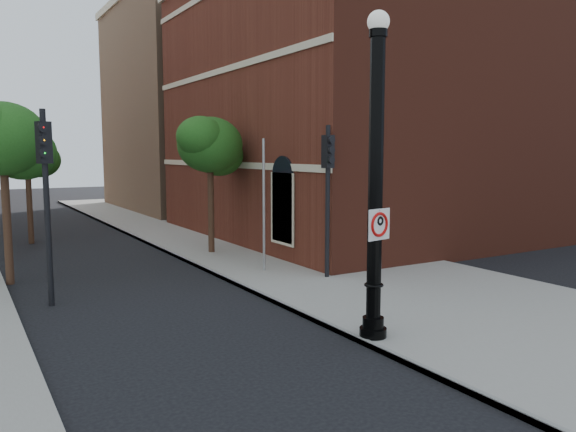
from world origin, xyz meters
TOP-DOWN VIEW (x-y plane):
  - ground at (0.00, 0.00)m, footprint 120.00×120.00m
  - sidewalk_right at (6.00, 10.00)m, footprint 8.00×60.00m
  - curb_edge at (2.05, 10.00)m, footprint 0.10×60.00m
  - brick_wall_building at (16.00, 14.00)m, footprint 22.30×16.30m
  - bg_building_tan_b at (16.00, 30.00)m, footprint 22.00×14.00m
  - lamppost at (2.34, 0.70)m, footprint 0.58×0.58m
  - no_parking_sign at (2.31, 0.53)m, footprint 0.64×0.16m
  - traffic_signal_left at (-3.12, 7.27)m, footprint 0.39×0.45m
  - traffic_signal_right at (4.80, 5.95)m, footprint 0.33×0.41m
  - utility_pole at (3.56, 7.84)m, footprint 0.09×0.09m
  - street_tree_a at (-3.80, 10.58)m, footprint 3.07×2.78m
  - street_tree_b at (-2.30, 18.67)m, footprint 2.81×2.54m
  - street_tree_c at (3.47, 12.01)m, footprint 2.99×2.70m

SIDE VIEW (x-z plane):
  - ground at x=0.00m, z-range 0.00..0.00m
  - sidewalk_right at x=6.00m, z-range 0.00..0.12m
  - curb_edge at x=2.05m, z-range 0.00..0.14m
  - utility_pole at x=3.56m, z-range 0.00..4.47m
  - no_parking_sign at x=2.31m, z-range 2.23..2.88m
  - lamppost at x=2.34m, z-range -0.26..6.59m
  - traffic_signal_right at x=4.80m, z-range 0.84..5.70m
  - traffic_signal_left at x=-3.12m, z-range 0.89..6.02m
  - street_tree_b at x=-2.30m, z-range 1.46..6.53m
  - street_tree_c at x=3.47m, z-range 1.56..6.95m
  - street_tree_a at x=-3.80m, z-range 1.60..7.14m
  - brick_wall_building at x=16.00m, z-range 0.01..12.51m
  - bg_building_tan_b at x=16.00m, z-range 0.00..14.00m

